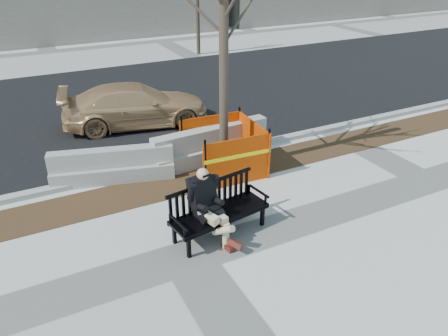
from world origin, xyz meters
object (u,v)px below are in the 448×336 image
Objects in this scene: bench at (220,234)px; jersey_barrier_left at (114,180)px; sedan at (138,125)px; tree_fence at (224,170)px; jersey_barrier_right at (212,160)px; seated_man at (207,237)px.

bench is 3.35m from jersey_barrier_left.
sedan is (0.26, 6.28, 0.00)m from bench.
sedan reaches higher than bench.
tree_fence is 0.65m from jersey_barrier_right.
sedan reaches higher than jersey_barrier_left.
tree_fence is (1.55, 2.34, 0.00)m from seated_man.
bench is 0.45× the size of sedan.
bench is 3.25m from jersey_barrier_right.
tree_fence is (1.29, 2.35, 0.00)m from bench.
tree_fence reaches higher than jersey_barrier_right.
sedan is at bearing 104.64° from tree_fence.
bench is 0.31× the size of tree_fence.
bench is at bearing -118.67° from tree_fence.
tree_fence reaches higher than sedan.
jersey_barrier_left is 0.89× the size of jersey_barrier_right.
seated_man reaches higher than jersey_barrier_right.
seated_man is 0.33× the size of sedan.
tree_fence reaches higher than jersey_barrier_left.
jersey_barrier_right is (2.55, -0.09, 0.00)m from jersey_barrier_left.
seated_man is at bearing -120.80° from jersey_barrier_right.
sedan is at bearing 78.81° from bench.
jersey_barrier_right is at bearing 58.45° from bench.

